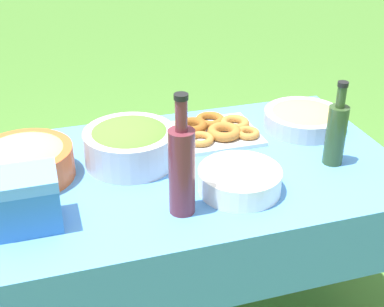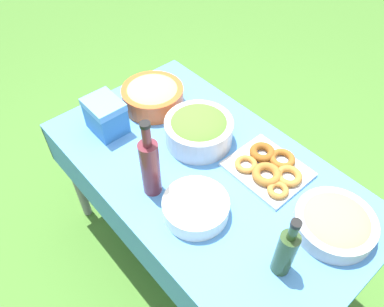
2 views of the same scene
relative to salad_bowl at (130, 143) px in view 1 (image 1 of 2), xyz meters
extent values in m
cube|color=#4C8CD1|center=(0.15, -0.09, -0.08)|extent=(1.48, 0.85, 0.02)
cube|color=#4C8CD1|center=(0.15, -0.50, -0.21)|extent=(1.48, 0.01, 0.22)
cube|color=#4C8CD1|center=(0.15, 0.33, -0.21)|extent=(1.48, 0.01, 0.22)
cube|color=#4C8CD1|center=(0.88, -0.09, -0.21)|extent=(0.01, 0.85, 0.22)
cylinder|color=slate|center=(0.83, 0.28, -0.46)|extent=(0.05, 0.05, 0.72)
cylinder|color=silver|center=(0.00, 0.00, -0.01)|extent=(0.31, 0.31, 0.12)
ellipsoid|color=#51892D|center=(0.00, 0.00, 0.03)|extent=(0.27, 0.27, 0.07)
cylinder|color=#E05B28|center=(-0.34, 0.00, -0.02)|extent=(0.31, 0.31, 0.10)
ellipsoid|color=tan|center=(-0.34, 0.00, 0.02)|extent=(0.27, 0.27, 0.07)
cube|color=silver|center=(0.33, 0.10, -0.06)|extent=(0.32, 0.27, 0.02)
torus|color=brown|center=(0.26, 0.14, -0.04)|extent=(0.12, 0.12, 0.03)
torus|color=#A36628|center=(0.36, 0.06, -0.04)|extent=(0.15, 0.15, 0.04)
torus|color=#B27533|center=(0.43, 0.12, -0.04)|extent=(0.16, 0.16, 0.03)
torus|color=#B27533|center=(0.26, 0.04, -0.04)|extent=(0.11, 0.11, 0.02)
torus|color=#93561E|center=(0.35, 0.18, -0.04)|extent=(0.16, 0.16, 0.03)
torus|color=#B27533|center=(0.44, 0.03, -0.04)|extent=(0.11, 0.11, 0.03)
cylinder|color=white|center=(0.29, -0.27, -0.07)|extent=(0.26, 0.26, 0.01)
cylinder|color=white|center=(0.29, -0.27, -0.05)|extent=(0.26, 0.26, 0.01)
cylinder|color=white|center=(0.29, -0.27, -0.04)|extent=(0.26, 0.26, 0.01)
cylinder|color=white|center=(0.29, -0.27, -0.03)|extent=(0.26, 0.26, 0.01)
cylinder|color=white|center=(0.29, -0.27, -0.02)|extent=(0.26, 0.26, 0.01)
cylinder|color=white|center=(0.29, -0.27, -0.01)|extent=(0.26, 0.26, 0.01)
cylinder|color=#2D4723|center=(0.66, -0.20, 0.03)|extent=(0.07, 0.07, 0.21)
cylinder|color=#2D4723|center=(0.66, -0.20, 0.17)|extent=(0.03, 0.03, 0.07)
cylinder|color=black|center=(0.66, -0.20, 0.21)|extent=(0.03, 0.03, 0.02)
cylinder|color=maroon|center=(0.09, -0.33, 0.06)|extent=(0.08, 0.08, 0.26)
cylinder|color=maroon|center=(0.09, -0.33, 0.24)|extent=(0.03, 0.03, 0.09)
cylinder|color=black|center=(0.09, -0.33, 0.29)|extent=(0.04, 0.04, 0.02)
cylinder|color=#B2B7BC|center=(0.69, 0.07, -0.04)|extent=(0.30, 0.30, 0.07)
ellipsoid|color=tan|center=(0.69, 0.07, -0.02)|extent=(0.27, 0.27, 0.06)
cube|color=#3372B7|center=(-0.34, -0.27, -0.01)|extent=(0.17, 0.14, 0.13)
cube|color=#60A0E5|center=(-0.34, -0.27, 0.08)|extent=(0.18, 0.14, 0.03)
camera|label=1|loc=(-0.26, -1.58, 0.84)|focal=50.00mm
camera|label=2|loc=(0.90, -0.83, 1.17)|focal=35.00mm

